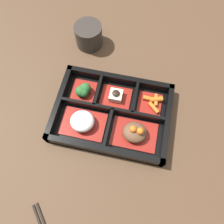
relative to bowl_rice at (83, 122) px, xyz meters
name	(u,v)px	position (x,y,z in m)	size (l,w,h in m)	color
ground_plane	(112,115)	(-0.07, -0.05, -0.03)	(3.00, 3.00, 0.00)	#4C3523
bento_base	(112,115)	(-0.07, -0.05, -0.02)	(0.31, 0.23, 0.01)	black
bento_rim	(112,112)	(-0.07, -0.05, -0.01)	(0.31, 0.23, 0.04)	black
bowl_stew	(135,133)	(-0.14, 0.00, 0.00)	(0.12, 0.08, 0.05)	maroon
bowl_rice	(83,122)	(0.00, 0.00, 0.00)	(0.12, 0.08, 0.04)	maroon
bowl_carrots	(152,103)	(-0.17, -0.10, -0.01)	(0.07, 0.07, 0.02)	maroon
bowl_tofu	(116,97)	(-0.07, -0.10, -0.01)	(0.09, 0.07, 0.03)	maroon
bowl_greens	(84,91)	(0.02, -0.09, 0.00)	(0.07, 0.07, 0.04)	maroon
tea_cup	(89,35)	(0.06, -0.28, 0.01)	(0.08, 0.08, 0.07)	#2D2823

